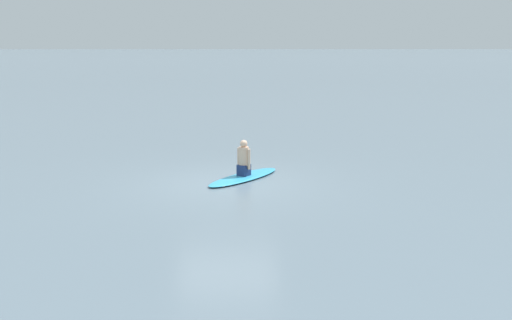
% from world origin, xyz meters
% --- Properties ---
extents(ground_plane, '(400.00, 400.00, 0.00)m').
position_xyz_m(ground_plane, '(0.00, 0.00, 0.00)').
color(ground_plane, slate).
extents(surfboard, '(2.68, 2.22, 0.08)m').
position_xyz_m(surfboard, '(0.61, -0.42, 0.04)').
color(surfboard, '#339EC6').
rests_on(surfboard, ground).
extents(person_paddler, '(0.39, 0.38, 0.93)m').
position_xyz_m(person_paddler, '(0.61, -0.42, 0.50)').
color(person_paddler, navy).
rests_on(person_paddler, surfboard).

